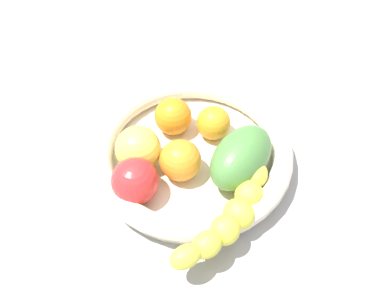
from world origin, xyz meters
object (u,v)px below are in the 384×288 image
Objects in this scene: orange_front at (180,160)px; banana_draped_left at (234,209)px; orange_mid_right at (173,116)px; mango_green at (241,157)px; fruit_bowl at (192,153)px; orange_mid_left at (214,123)px; tomato_red at (135,181)px; apple_yellow at (138,149)px.

banana_draped_left is at bearing 46.21° from orange_front.
mango_green is at bearing 52.88° from orange_mid_right.
mango_green is (-0.69, 8.40, 0.59)cm from orange_front.
orange_mid_right reaches higher than banana_draped_left.
orange_mid_right is 12.92cm from mango_green.
mango_green is (-7.96, 0.81, 0.81)cm from banana_draped_left.
mango_green reaches higher than orange_front.
orange_mid_left is (-4.73, 2.93, 1.75)cm from fruit_bowl.
tomato_red is at bearing -16.93° from orange_mid_right.
apple_yellow is at bearing -77.62° from fruit_bowl.
fruit_bowl is 6.65cm from orange_mid_right.
orange_front reaches higher than orange_mid_left.
tomato_red reaches higher than banana_draped_left.
orange_front is at bearing 77.11° from apple_yellow.
orange_front is at bearing 12.58° from orange_mid_right.
tomato_red reaches higher than orange_front.
orange_front is at bearing -29.06° from orange_mid_left.
mango_green is 14.58cm from apple_yellow.
banana_draped_left is 15.42cm from orange_mid_left.
orange_mid_right is (-0.68, -6.23, 0.26)cm from orange_mid_left.
orange_mid_right is 0.87× the size of apple_yellow.
banana_draped_left is 10.51cm from orange_front.
fruit_bowl is 5.83cm from orange_mid_left.
banana_draped_left is at bearing 12.18° from orange_mid_left.
fruit_bowl is at bearing 155.40° from orange_front.
banana_draped_left is 13.69cm from tomato_red.
apple_yellow reaches higher than orange_front.
banana_draped_left is 3.41× the size of orange_front.
mango_green is (7.79, 10.29, 0.70)cm from orange_mid_right.
orange_front is 0.52× the size of mango_green.
orange_mid_left is 0.91× the size of orange_mid_right.
orange_mid_left is at bearing 139.85° from tomato_red.
banana_draped_left is at bearing -5.82° from mango_green.
apple_yellow is at bearing -122.28° from banana_draped_left.
orange_mid_right is at bearing -148.63° from fruit_bowl.
fruit_bowl is 7.87cm from mango_green.
orange_front is 0.90× the size of apple_yellow.
mango_green is at bearing 94.69° from orange_front.
banana_draped_left is 16.27cm from apple_yellow.
banana_draped_left is at bearing 30.87° from fruit_bowl.
orange_mid_right is at bearing -96.21° from orange_mid_left.
orange_front reaches higher than banana_draped_left.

